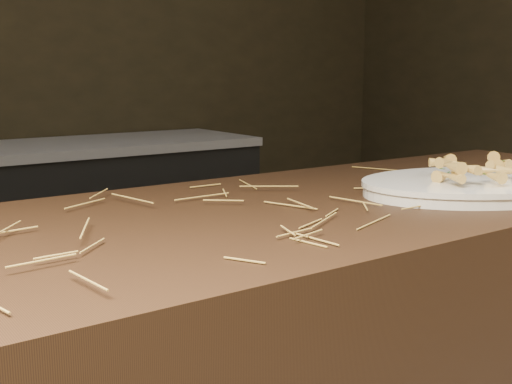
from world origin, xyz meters
TOP-DOWN VIEW (x-y plane):
  - back_counter at (0.30, 2.18)m, footprint 1.82×0.62m
  - straw_bedding at (0.00, 0.30)m, footprint 1.40×0.60m
  - serving_platter at (0.53, 0.17)m, footprint 0.57×0.47m
  - roasted_veg_heap at (0.53, 0.17)m, footprint 0.28×0.24m

SIDE VIEW (x-z plane):
  - back_counter at x=0.30m, z-range 0.00..0.84m
  - straw_bedding at x=0.00m, z-range 0.90..0.92m
  - serving_platter at x=0.53m, z-range 0.90..0.93m
  - roasted_veg_heap at x=0.53m, z-range 0.93..0.98m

